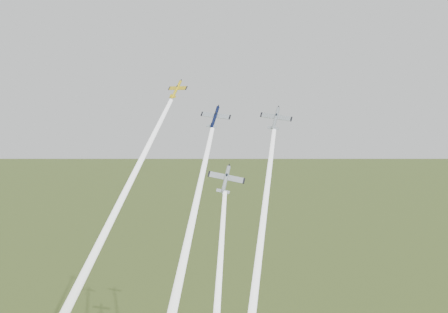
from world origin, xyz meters
TOP-DOWN VIEW (x-y plane):
  - plane_yellow at (-15.84, 2.89)m, footprint 7.83×6.71m
  - smoke_trail_yellow at (-23.53, -15.58)m, footprint 16.81×36.16m
  - plane_navy at (-3.01, -3.86)m, footprint 7.90×5.26m
  - smoke_trail_navy at (-2.63, -21.64)m, footprint 3.01×33.84m
  - plane_silver_right at (10.43, 1.11)m, footprint 8.19×5.93m
  - smoke_trail_silver_right at (12.28, -22.01)m, footprint 5.83×44.65m
  - plane_silver_low at (0.43, -5.93)m, footprint 8.94×8.13m

SIDE VIEW (x-z plane):
  - smoke_trail_silver_right at x=12.28m, z-range 35.90..98.75m
  - smoke_trail_navy at x=-2.63m, z-range 51.81..99.09m
  - smoke_trail_yellow at x=-23.53m, z-range 52.11..105.76m
  - plane_silver_low at x=0.43m, z-range 81.97..91.36m
  - plane_silver_right at x=10.43m, z-range 96.79..104.65m
  - plane_navy at x=-3.01m, z-range 97.39..104.74m
  - plane_yellow at x=-15.84m, z-range 104.76..110.72m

